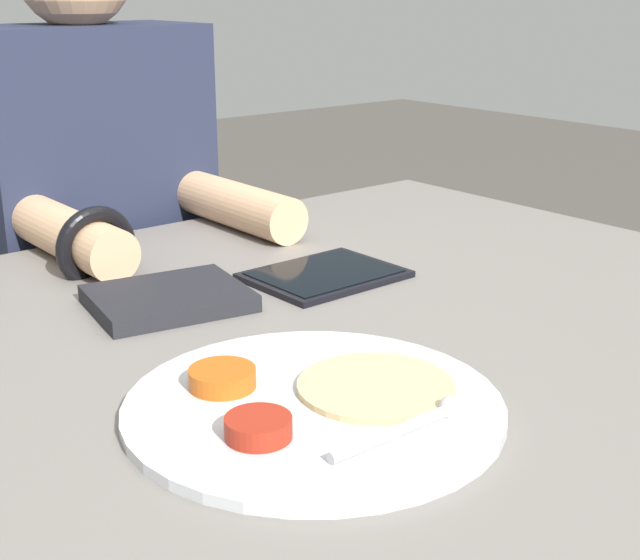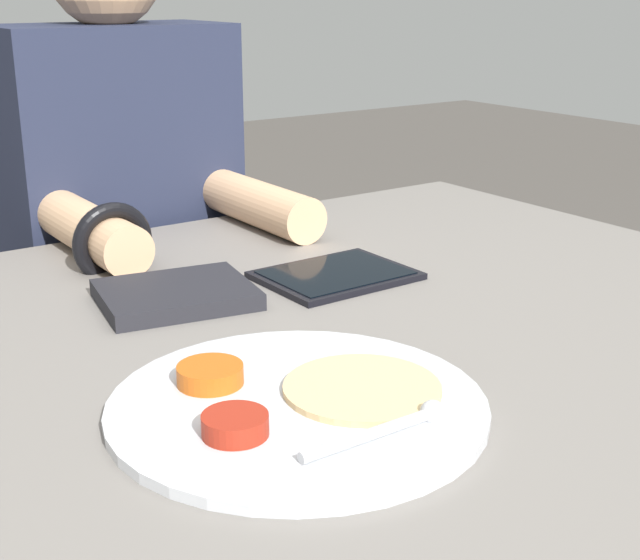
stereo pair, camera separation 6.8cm
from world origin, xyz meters
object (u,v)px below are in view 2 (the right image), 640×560
at_px(thali_tray, 298,404).
at_px(tablet_device, 336,275).
at_px(person_diner, 131,314).
at_px(red_notebook, 176,296).

relative_size(thali_tray, tablet_device, 1.79).
height_order(thali_tray, person_diner, person_diner).
relative_size(red_notebook, person_diner, 0.16).
bearing_deg(thali_tray, person_diner, 77.81).
height_order(red_notebook, tablet_device, red_notebook).
bearing_deg(person_diner, red_notebook, -105.72).
relative_size(red_notebook, tablet_device, 1.05).
xyz_separation_m(thali_tray, tablet_device, (0.25, 0.28, -0.00)).
distance_m(tablet_device, person_diner, 0.53).
xyz_separation_m(tablet_device, person_diner, (-0.08, 0.49, -0.19)).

